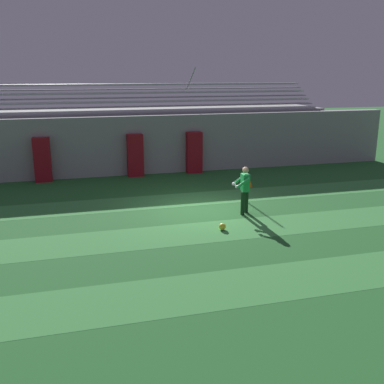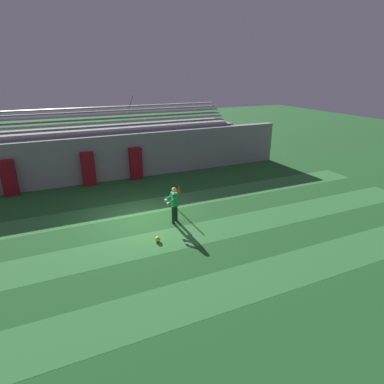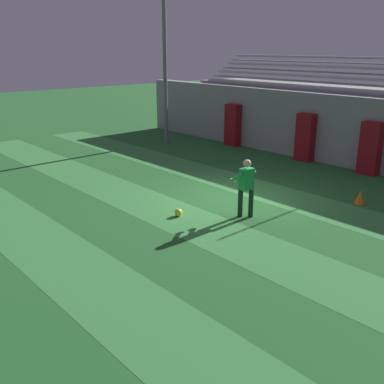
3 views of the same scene
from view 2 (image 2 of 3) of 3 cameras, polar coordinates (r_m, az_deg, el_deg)
name	(u,v)px [view 2 (image 2 of 3)]	position (r m, az deg, el deg)	size (l,w,h in m)	color
ground_plane	(141,220)	(15.09, -9.14, -4.89)	(80.00, 80.00, 0.00)	#236028
turf_stripe_near	(195,298)	(10.26, 0.49, -18.34)	(28.00, 1.85, 0.01)	#38843D
turf_stripe_mid	(156,242)	(13.13, -6.38, -8.89)	(28.00, 1.85, 0.01)	#38843D
turf_stripe_far	(133,209)	(16.33, -10.47, -2.91)	(28.00, 1.85, 0.01)	#38843D
back_wall	(111,158)	(20.63, -14.29, 5.92)	(24.00, 0.60, 2.80)	gray
padding_pillar_gate_left	(88,169)	(20.02, -17.93, 3.90)	(0.74, 0.44, 1.99)	maroon
padding_pillar_gate_right	(136,164)	(20.50, -9.94, 4.99)	(0.74, 0.44, 1.99)	maroon
padding_pillar_far_left	(9,178)	(20.06, -29.76, 2.15)	(0.74, 0.44, 1.99)	maroon
bleacher_stand	(105,149)	(22.52, -15.27, 7.31)	(18.00, 3.35, 5.03)	gray
goalkeeper	(174,203)	(14.33, -3.21, -1.89)	(0.60, 0.61, 1.67)	#143319
soccer_ball	(158,239)	(13.13, -6.13, -8.33)	(0.22, 0.22, 0.22)	yellow
traffic_cone	(179,189)	(18.14, -2.38, 0.59)	(0.30, 0.30, 0.42)	orange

